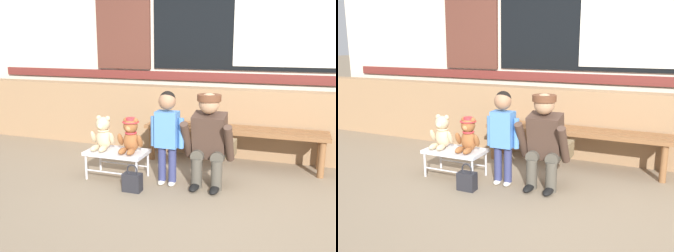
{
  "view_description": "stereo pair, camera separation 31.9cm",
  "coord_description": "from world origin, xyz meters",
  "views": [
    {
      "loc": [
        0.77,
        -3.18,
        1.43
      ],
      "look_at": [
        -0.51,
        0.45,
        0.55
      ],
      "focal_mm": 39.87,
      "sensor_mm": 36.0,
      "label": 1
    },
    {
      "loc": [
        1.06,
        -3.07,
        1.43
      ],
      "look_at": [
        -0.51,
        0.45,
        0.55
      ],
      "focal_mm": 39.87,
      "sensor_mm": 36.0,
      "label": 2
    }
  ],
  "objects": [
    {
      "name": "small_display_bench",
      "position": [
        -1.0,
        0.2,
        0.27
      ],
      "size": [
        0.64,
        0.36,
        0.3
      ],
      "color": "silver",
      "rests_on": "ground"
    },
    {
      "name": "wooden_bench_long",
      "position": [
        0.08,
        1.06,
        0.37
      ],
      "size": [
        2.1,
        0.4,
        0.44
      ],
      "color": "brown",
      "rests_on": "ground"
    },
    {
      "name": "ground_plane",
      "position": [
        0.0,
        0.0,
        0.0
      ],
      "size": [
        60.0,
        60.0,
        0.0
      ],
      "primitive_type": "plane",
      "color": "#84725B"
    },
    {
      "name": "teddy_bear_with_hat",
      "position": [
        -0.84,
        0.2,
        0.47
      ],
      "size": [
        0.28,
        0.27,
        0.36
      ],
      "color": "#93562D",
      "rests_on": "small_display_bench"
    },
    {
      "name": "teddy_bear_plain",
      "position": [
        -1.16,
        0.2,
        0.46
      ],
      "size": [
        0.28,
        0.26,
        0.36
      ],
      "color": "#CCB289",
      "rests_on": "small_display_bench"
    },
    {
      "name": "brick_low_wall",
      "position": [
        0.0,
        1.43,
        0.42
      ],
      "size": [
        8.11,
        0.25,
        0.85
      ],
      "primitive_type": "cube",
      "color": "#997551",
      "rests_on": "ground"
    },
    {
      "name": "handbag_on_ground",
      "position": [
        -0.69,
        -0.08,
        0.1
      ],
      "size": [
        0.18,
        0.11,
        0.27
      ],
      "color": "#232328",
      "rests_on": "ground"
    },
    {
      "name": "shop_facade",
      "position": [
        0.0,
        1.94,
        1.86
      ],
      "size": [
        8.27,
        0.26,
        3.72
      ],
      "color": "beige",
      "rests_on": "ground"
    },
    {
      "name": "child_standing",
      "position": [
        -0.43,
        0.19,
        0.59
      ],
      "size": [
        0.35,
        0.18,
        0.96
      ],
      "color": "navy",
      "rests_on": "ground"
    },
    {
      "name": "adult_crouching",
      "position": [
        -0.02,
        0.3,
        0.48
      ],
      "size": [
        0.5,
        0.49,
        0.95
      ],
      "color": "#4C473D",
      "rests_on": "ground"
    }
  ]
}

